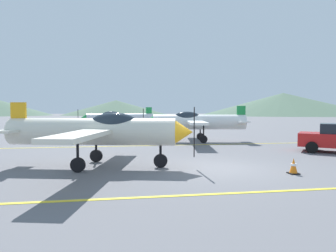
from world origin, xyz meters
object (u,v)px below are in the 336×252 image
Objects in this scene: airplane_near at (99,131)px; airplane_mid at (195,121)px; airplane_far at (117,118)px; traffic_cone_front at (294,166)px.

airplane_near is 11.09m from airplane_mid.
traffic_cone_front is at bearing -72.06° from airplane_far.
traffic_cone_front is (0.82, -11.56, -1.23)m from airplane_mid.
airplane_near is at bearing -125.17° from airplane_mid.
airplane_far is at bearing 107.94° from traffic_cone_front.
traffic_cone_front is (6.78, -20.92, -1.23)m from airplane_far.
airplane_mid is at bearing 94.08° from traffic_cone_front.
airplane_near is 1.00× the size of airplane_mid.
airplane_mid is 11.65m from traffic_cone_front.
airplane_mid reaches higher than traffic_cone_front.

